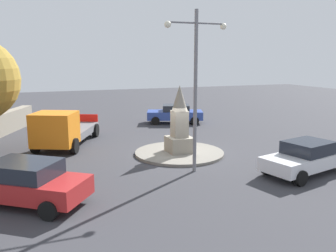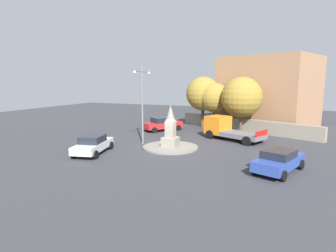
% 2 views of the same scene
% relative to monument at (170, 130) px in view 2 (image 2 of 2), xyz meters
% --- Properties ---
extents(ground_plane, '(80.00, 80.00, 0.00)m').
position_rel_monument_xyz_m(ground_plane, '(0.00, 0.00, -1.58)').
color(ground_plane, '#38383D').
extents(traffic_island, '(4.70, 4.70, 0.14)m').
position_rel_monument_xyz_m(traffic_island, '(0.00, 0.00, -1.51)').
color(traffic_island, gray).
rests_on(traffic_island, ground).
extents(monument, '(1.26, 1.26, 3.53)m').
position_rel_monument_xyz_m(monument, '(0.00, 0.00, 0.00)').
color(monument, gray).
rests_on(monument, traffic_island).
extents(streetlamp, '(2.84, 0.28, 7.02)m').
position_rel_monument_xyz_m(streetlamp, '(0.49, 2.91, 2.65)').
color(streetlamp, slate).
rests_on(streetlamp, ground).
extents(car_white_passing, '(4.66, 2.73, 1.45)m').
position_rel_monument_xyz_m(car_white_passing, '(-3.99, 4.94, -0.84)').
color(car_white_passing, silver).
rests_on(car_white_passing, ground).
extents(car_red_near_island, '(4.68, 4.12, 1.54)m').
position_rel_monument_xyz_m(car_red_near_island, '(7.57, 4.08, -0.78)').
color(car_red_near_island, '#B22323').
rests_on(car_red_near_island, ground).
extents(car_blue_approaching, '(4.61, 3.12, 1.44)m').
position_rel_monument_xyz_m(car_blue_approaching, '(-3.26, -8.61, -0.83)').
color(car_blue_approaching, '#2D479E').
rests_on(car_blue_approaching, ground).
extents(truck_orange_parked_right, '(4.39, 6.16, 2.18)m').
position_rel_monument_xyz_m(truck_orange_parked_right, '(5.64, -3.62, -0.55)').
color(truck_orange_parked_right, orange).
rests_on(truck_orange_parked_right, ground).
extents(stone_boundary_wall, '(7.31, 16.16, 1.43)m').
position_rel_monument_xyz_m(stone_boundary_wall, '(10.84, -4.55, -0.87)').
color(stone_boundary_wall, gray).
rests_on(stone_boundary_wall, ground).
extents(corner_building, '(11.84, 12.92, 8.65)m').
position_rel_monument_xyz_m(corner_building, '(16.12, -6.76, 2.74)').
color(corner_building, '#A87A56').
rests_on(corner_building, ground).
extents(tree_near_wall, '(3.53, 3.53, 5.48)m').
position_rel_monument_xyz_m(tree_near_wall, '(11.22, -1.06, 2.12)').
color(tree_near_wall, brown).
rests_on(tree_near_wall, ground).
extents(tree_mid_cluster, '(4.47, 4.47, 6.14)m').
position_rel_monument_xyz_m(tree_mid_cluster, '(9.82, -4.40, 2.31)').
color(tree_mid_cluster, brown).
rests_on(tree_mid_cluster, ground).
extents(tree_far_corner, '(4.16, 4.16, 6.21)m').
position_rel_monument_xyz_m(tree_far_corner, '(11.88, 0.53, 2.53)').
color(tree_far_corner, brown).
rests_on(tree_far_corner, ground).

